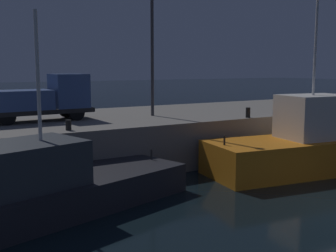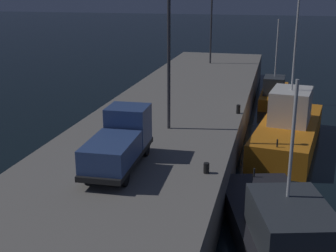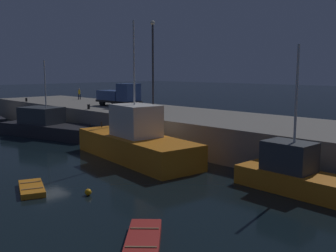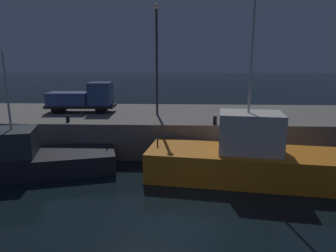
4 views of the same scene
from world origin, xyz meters
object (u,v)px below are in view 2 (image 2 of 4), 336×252
Objects in this scene: fishing_trawler_red at (289,128)px; utility_truck at (120,142)px; lamp_post_west at (169,45)px; fishing_boat_white at (283,235)px; lamp_post_east at (211,19)px; bollard_west at (238,109)px; fishing_boat_blue at (274,93)px; bollard_east at (206,168)px.

utility_truck is (-12.76, 8.34, 2.62)m from fishing_trawler_red.
lamp_post_west is (-6.15, 7.46, 6.52)m from fishing_trawler_red.
utility_truck is at bearing 76.29° from fishing_boat_white.
lamp_post_east reaches higher than bollard_west.
fishing_trawler_red is 1.49× the size of lamp_post_east.
fishing_boat_blue is 21.59m from lamp_post_west.
bollard_west is (4.50, -3.91, -4.87)m from lamp_post_west.
fishing_boat_white is at bearing -178.21° from fishing_boat_blue.
lamp_post_west reaches higher than fishing_trawler_red.
fishing_trawler_red reaches higher than utility_truck.
utility_truck is (-26.07, 7.09, 3.05)m from fishing_boat_blue.
bollard_east is (-31.91, -4.63, -4.70)m from lamp_post_east.
utility_truck reaches higher than bollard_east.
lamp_post_east is at bearing 13.75° from fishing_boat_white.
fishing_boat_blue is 28.03m from fishing_boat_white.
lamp_post_west reaches higher than bollard_west.
bollard_east is at bearing 177.39° from bollard_west.
bollard_west is (11.10, -4.79, -0.96)m from utility_truck.
fishing_boat_white reaches higher than utility_truck.
bollard_west is (-14.97, 2.30, 2.09)m from fishing_boat_blue.
bollard_east is at bearing 61.03° from fishing_boat_white.
utility_truck is 9.81× the size of bollard_west.
fishing_trawler_red is 15.46m from utility_truck.
fishing_boat_white is 2.00× the size of utility_truck.
fishing_trawler_red is 13.39m from bollard_east.
bollard_west is at bearing -41.03° from lamp_post_west.
fishing_boat_blue is 15.29m from bollard_west.
utility_truck is at bearing 172.46° from lamp_post_west.
fishing_trawler_red is 13.38m from fishing_boat_blue.
fishing_boat_blue is (13.32, 1.25, -0.43)m from fishing_trawler_red.
fishing_boat_white reaches higher than bollard_west.
bollard_west is (-20.91, -5.13, -4.64)m from lamp_post_east.
lamp_post_east is 22.02m from bollard_west.
fishing_boat_white is (-28.02, -0.88, 0.11)m from fishing_boat_blue.
utility_truck is at bearing 156.67° from bollard_west.
fishing_boat_blue is at bearing -15.20° from utility_truck.
fishing_boat_blue reaches higher than bollard_west.
fishing_boat_white is at bearing -118.97° from bollard_east.
fishing_boat_white is 1.35× the size of lamp_post_west.
lamp_post_east is (19.25, 8.68, 6.30)m from fishing_trawler_red.
lamp_post_east is 16.73× the size of bollard_east.
utility_truck is 4.41m from bollard_east.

